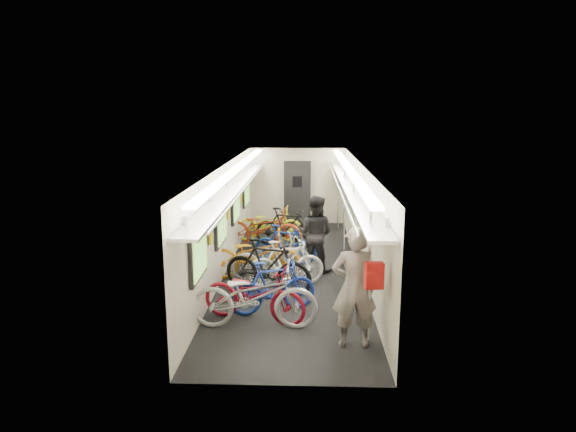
# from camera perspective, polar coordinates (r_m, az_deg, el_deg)

# --- Properties ---
(train_car_shell) EXTENTS (10.00, 10.00, 10.00)m
(train_car_shell) POSITION_cam_1_polar(r_m,az_deg,el_deg) (12.06, -1.07, 2.57)
(train_car_shell) COLOR black
(train_car_shell) RESTS_ON ground
(bicycle_0) EXTENTS (2.12, 0.77, 1.11)m
(bicycle_0) POSITION_cam_1_polar(r_m,az_deg,el_deg) (8.59, -3.78, -8.89)
(bicycle_0) COLOR #AAAAAF
(bicycle_0) RESTS_ON ground
(bicycle_1) EXTENTS (1.67, 1.01, 0.97)m
(bicycle_1) POSITION_cam_1_polar(r_m,az_deg,el_deg) (9.22, -1.70, -7.87)
(bicycle_1) COLOR #1B36A4
(bicycle_1) RESTS_ON ground
(bicycle_2) EXTENTS (1.98, 1.19, 0.98)m
(bicycle_2) POSITION_cam_1_polar(r_m,az_deg,el_deg) (8.87, -3.79, -8.64)
(bicycle_2) COLOR maroon
(bicycle_2) RESTS_ON ground
(bicycle_3) EXTENTS (1.91, 1.10, 1.11)m
(bicycle_3) POSITION_cam_1_polar(r_m,az_deg,el_deg) (10.14, -2.28, -5.61)
(bicycle_3) COLOR black
(bicycle_3) RESTS_ON ground
(bicycle_4) EXTENTS (2.03, 0.79, 1.05)m
(bicycle_4) POSITION_cam_1_polar(r_m,az_deg,el_deg) (11.02, -3.79, -4.36)
(bicycle_4) COLOR #C77712
(bicycle_4) RESTS_ON ground
(bicycle_5) EXTENTS (1.68, 0.85, 0.97)m
(bicycle_5) POSITION_cam_1_polar(r_m,az_deg,el_deg) (10.57, -0.26, -5.26)
(bicycle_5) COLOR white
(bicycle_5) RESTS_ON ground
(bicycle_6) EXTENTS (1.90, 1.23, 0.94)m
(bicycle_6) POSITION_cam_1_polar(r_m,az_deg,el_deg) (11.12, -1.87, -4.49)
(bicycle_6) COLOR #ABAAAF
(bicycle_6) RESTS_ON ground
(bicycle_7) EXTENTS (1.61, 0.85, 0.93)m
(bicycle_7) POSITION_cam_1_polar(r_m,az_deg,el_deg) (12.10, -0.34, -3.18)
(bicycle_7) COLOR navy
(bicycle_7) RESTS_ON ground
(bicycle_8) EXTENTS (2.19, 1.09, 1.10)m
(bicycle_8) POSITION_cam_1_polar(r_m,az_deg,el_deg) (13.38, -2.81, -1.36)
(bicycle_8) COLOR maroon
(bicycle_8) RESTS_ON ground
(bicycle_9) EXTENTS (1.82, 0.98, 1.06)m
(bicycle_9) POSITION_cam_1_polar(r_m,az_deg,el_deg) (13.52, -0.18, -1.31)
(bicycle_9) COLOR black
(bicycle_9) RESTS_ON ground
(bicycle_10) EXTENTS (1.86, 0.69, 0.97)m
(bicycle_10) POSITION_cam_1_polar(r_m,az_deg,el_deg) (14.18, -2.12, -0.88)
(bicycle_10) COLOR yellow
(bicycle_10) RESTS_ON ground
(passenger_near) EXTENTS (0.71, 0.48, 1.89)m
(passenger_near) POSITION_cam_1_polar(r_m,az_deg,el_deg) (7.87, 7.37, -7.87)
(passenger_near) COLOR gray
(passenger_near) RESTS_ON ground
(passenger_mid) EXTENTS (1.02, 0.92, 1.72)m
(passenger_mid) POSITION_cam_1_polar(r_m,az_deg,el_deg) (11.48, 3.05, -1.98)
(passenger_mid) COLOR black
(passenger_mid) RESTS_ON ground
(backpack) EXTENTS (0.28, 0.17, 0.38)m
(backpack) POSITION_cam_1_polar(r_m,az_deg,el_deg) (7.38, 9.55, -6.54)
(backpack) COLOR #B21311
(backpack) RESTS_ON passenger_near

